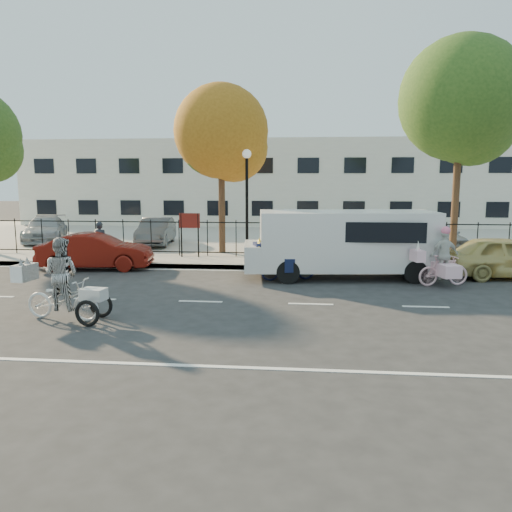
# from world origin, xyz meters

# --- Properties ---
(ground) EXTENTS (120.00, 120.00, 0.00)m
(ground) POSITION_xyz_m (0.00, 0.00, 0.00)
(ground) COLOR #333334
(road_markings) EXTENTS (60.00, 9.52, 0.01)m
(road_markings) POSITION_xyz_m (0.00, 0.00, 0.01)
(road_markings) COLOR silver
(road_markings) RESTS_ON ground
(curb) EXTENTS (60.00, 0.10, 0.15)m
(curb) POSITION_xyz_m (0.00, 5.05, 0.07)
(curb) COLOR #A8A399
(curb) RESTS_ON ground
(sidewalk) EXTENTS (60.00, 2.20, 0.15)m
(sidewalk) POSITION_xyz_m (0.00, 6.10, 0.07)
(sidewalk) COLOR #A8A399
(sidewalk) RESTS_ON ground
(parking_lot) EXTENTS (60.00, 15.60, 0.15)m
(parking_lot) POSITION_xyz_m (0.00, 15.00, 0.07)
(parking_lot) COLOR #A8A399
(parking_lot) RESTS_ON ground
(iron_fence) EXTENTS (58.00, 0.06, 1.50)m
(iron_fence) POSITION_xyz_m (0.00, 7.20, 0.90)
(iron_fence) COLOR black
(iron_fence) RESTS_ON sidewalk
(building) EXTENTS (34.00, 10.00, 6.00)m
(building) POSITION_xyz_m (0.00, 25.00, 3.00)
(building) COLOR silver
(building) RESTS_ON ground
(lamppost) EXTENTS (0.36, 0.36, 4.33)m
(lamppost) POSITION_xyz_m (0.50, 6.80, 3.11)
(lamppost) COLOR black
(lamppost) RESTS_ON sidewalk
(street_sign) EXTENTS (0.85, 0.06, 1.80)m
(street_sign) POSITION_xyz_m (-1.85, 6.80, 1.42)
(street_sign) COLOR black
(street_sign) RESTS_ON sidewalk
(zebra_trike) EXTENTS (2.32, 1.04, 1.98)m
(zebra_trike) POSITION_xyz_m (-2.88, -2.05, 0.76)
(zebra_trike) COLOR silver
(zebra_trike) RESTS_ON ground
(unicorn_bike) EXTENTS (1.90, 1.36, 1.88)m
(unicorn_bike) POSITION_xyz_m (7.12, 2.74, 0.69)
(unicorn_bike) COLOR #FDC0CA
(unicorn_bike) RESTS_ON ground
(bull_bike) EXTENTS (2.15, 1.52, 1.94)m
(bull_bike) POSITION_xyz_m (2.25, 3.19, 0.77)
(bull_bike) COLOR #101538
(bull_bike) RESTS_ON ground
(white_van) EXTENTS (6.54, 2.75, 2.25)m
(white_van) POSITION_xyz_m (4.10, 3.80, 1.25)
(white_van) COLOR white
(white_van) RESTS_ON ground
(red_sedan) EXTENTS (4.23, 1.96, 1.34)m
(red_sedan) POSITION_xyz_m (-4.87, 4.50, 0.67)
(red_sedan) COLOR #62120B
(red_sedan) RESTS_ON ground
(gold_sedan) EXTENTS (4.33, 2.04, 1.43)m
(gold_sedan) POSITION_xyz_m (9.62, 4.28, 0.72)
(gold_sedan) COLOR tan
(gold_sedan) RESTS_ON ground
(pedestrian) EXTENTS (0.61, 0.44, 1.55)m
(pedestrian) POSITION_xyz_m (-5.07, 5.40, 0.93)
(pedestrian) COLOR black
(pedestrian) RESTS_ON sidewalk
(lot_car_a) EXTENTS (3.14, 4.74, 1.28)m
(lot_car_a) POSITION_xyz_m (-10.41, 11.19, 0.79)
(lot_car_a) COLOR #989BA0
(lot_car_a) RESTS_ON parking_lot
(lot_car_c) EXTENTS (1.80, 4.07, 1.30)m
(lot_car_c) POSITION_xyz_m (-4.38, 10.49, 0.80)
(lot_car_c) COLOR #464A4E
(lot_car_c) RESTS_ON parking_lot
(lot_car_d) EXTENTS (1.98, 3.90, 1.27)m
(lot_car_d) POSITION_xyz_m (8.88, 10.05, 0.79)
(lot_car_d) COLOR #929599
(lot_car_d) RESTS_ON parking_lot
(tree_mid) EXTENTS (3.98, 3.98, 7.29)m
(tree_mid) POSITION_xyz_m (-0.61, 8.26, 5.11)
(tree_mid) COLOR #442D1D
(tree_mid) RESTS_ON ground
(tree_east) EXTENTS (4.77, 4.77, 8.75)m
(tree_east) POSITION_xyz_m (8.88, 7.46, 6.13)
(tree_east) COLOR #442D1D
(tree_east) RESTS_ON ground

